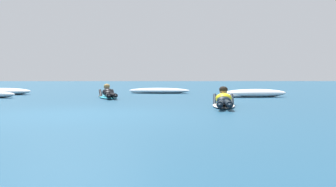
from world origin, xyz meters
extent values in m
plane|color=navy|center=(0.00, 10.00, 0.00)|extent=(120.00, 120.00, 0.00)
ellipsoid|color=white|center=(3.17, 2.10, 0.04)|extent=(0.81, 2.05, 0.07)
ellipsoid|color=white|center=(3.30, 3.03, 0.05)|extent=(0.22, 0.23, 0.06)
ellipsoid|color=yellow|center=(3.18, 2.15, 0.20)|extent=(0.49, 0.74, 0.35)
ellipsoid|color=black|center=(3.12, 1.75, 0.17)|extent=(0.38, 0.32, 0.20)
cylinder|color=black|center=(2.96, 1.15, 0.14)|extent=(0.32, 0.93, 0.14)
ellipsoid|color=black|center=(2.87, 0.70, 0.14)|extent=(0.13, 0.23, 0.08)
cylinder|color=black|center=(3.12, 1.13, 0.14)|extent=(0.21, 0.93, 0.14)
ellipsoid|color=black|center=(3.08, 0.67, 0.14)|extent=(0.13, 0.23, 0.08)
cylinder|color=black|center=(3.01, 2.56, 0.12)|extent=(0.17, 0.62, 0.35)
sphere|color=#8C6647|center=(3.07, 2.95, 0.02)|extent=(0.09, 0.09, 0.09)
cylinder|color=black|center=(3.45, 2.48, 0.12)|extent=(0.17, 0.62, 0.35)
sphere|color=#8C6647|center=(3.50, 2.85, 0.02)|extent=(0.09, 0.09, 0.09)
sphere|color=#8C6647|center=(3.24, 2.55, 0.38)|extent=(0.21, 0.21, 0.21)
ellipsoid|color=black|center=(3.23, 2.53, 0.41)|extent=(0.25, 0.23, 0.16)
ellipsoid|color=#2DB2D1|center=(-0.22, 6.30, 0.04)|extent=(1.05, 2.21, 0.07)
ellipsoid|color=#2DB2D1|center=(-0.45, 7.29, 0.05)|extent=(0.25, 0.24, 0.06)
ellipsoid|color=black|center=(-0.23, 6.35, 0.20)|extent=(0.53, 0.69, 0.34)
ellipsoid|color=black|center=(-0.15, 5.99, 0.17)|extent=(0.40, 0.35, 0.20)
cylinder|color=black|center=(-0.09, 5.41, 0.14)|extent=(0.29, 0.87, 0.14)
ellipsoid|color=black|center=(-0.02, 4.99, 0.14)|extent=(0.15, 0.24, 0.08)
cylinder|color=black|center=(0.06, 5.45, 0.14)|extent=(0.38, 0.86, 0.14)
ellipsoid|color=black|center=(0.18, 5.03, 0.14)|extent=(0.15, 0.24, 0.08)
cylinder|color=black|center=(-0.52, 6.63, 0.12)|extent=(0.23, 0.61, 0.35)
sphere|color=#8C6647|center=(-0.61, 7.01, 0.02)|extent=(0.09, 0.09, 0.09)
cylinder|color=black|center=(-0.09, 6.71, 0.12)|extent=(0.23, 0.61, 0.35)
sphere|color=#8C6647|center=(-0.18, 7.07, 0.02)|extent=(0.09, 0.09, 0.09)
sphere|color=#8C6647|center=(-0.31, 6.70, 0.38)|extent=(0.21, 0.21, 0.21)
ellipsoid|color=#AD894C|center=(-0.31, 6.68, 0.41)|extent=(0.26, 0.24, 0.16)
ellipsoid|color=white|center=(5.04, 6.78, 0.15)|extent=(2.48, 1.12, 0.30)
ellipsoid|color=white|center=(5.62, 6.98, 0.10)|extent=(0.90, 0.48, 0.21)
ellipsoid|color=white|center=(4.34, 6.61, 0.08)|extent=(0.95, 0.67, 0.16)
ellipsoid|color=white|center=(1.55, 10.38, 0.12)|extent=(2.86, 1.32, 0.25)
ellipsoid|color=white|center=(2.25, 10.41, 0.09)|extent=(1.01, 0.50, 0.17)
ellipsoid|color=white|center=(0.72, 10.41, 0.07)|extent=(1.09, 0.82, 0.14)
ellipsoid|color=white|center=(-4.93, 8.89, 0.14)|extent=(2.48, 1.53, 0.28)
ellipsoid|color=white|center=(-4.39, 9.15, 0.10)|extent=(1.01, 0.92, 0.20)
camera|label=1|loc=(1.62, -7.81, 0.72)|focal=43.20mm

